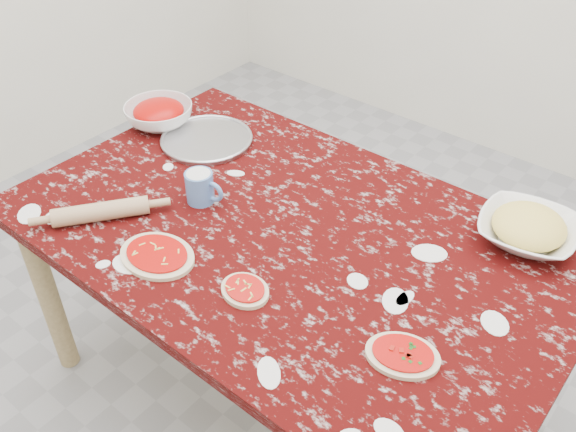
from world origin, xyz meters
The scene contains 10 objects.
ground centered at (0.00, 0.00, 0.00)m, with size 4.00×4.00×0.00m, color gray.
worktable centered at (0.00, 0.00, 0.67)m, with size 1.60×1.00×0.75m.
pizza_tray centered at (-0.52, 0.19, 0.76)m, with size 0.31×0.31×0.01m, color #B2B2B7.
sauce_bowl centered at (-0.74, 0.17, 0.79)m, with size 0.24×0.24×0.08m, color white.
cheese_bowl centered at (0.54, 0.38, 0.78)m, with size 0.27×0.27×0.07m, color white.
flour_mug centered at (-0.29, -0.06, 0.80)m, with size 0.13×0.08×0.10m.
pizza_left centered at (-0.20, -0.32, 0.76)m, with size 0.23×0.19×0.02m.
pizza_mid centered at (0.07, -0.26, 0.76)m, with size 0.15×0.13×0.02m.
pizza_right centered at (0.49, -0.19, 0.76)m, with size 0.21×0.18×0.02m.
rolling_pin centered at (-0.45, -0.30, 0.78)m, with size 0.05×0.05×0.27m, color tan.
Camera 1 is at (0.86, -1.05, 1.87)m, focal length 38.33 mm.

